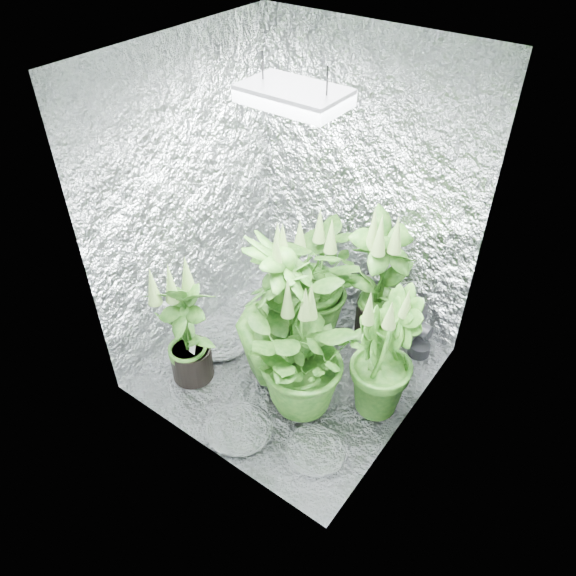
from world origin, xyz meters
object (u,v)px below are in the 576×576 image
Objects in this scene: plant_b at (381,280)px; plant_d at (280,314)px; plant_a at (313,278)px; plant_c at (383,356)px; grow_lamp at (294,96)px; plant_f at (187,330)px; circulation_fan at (417,334)px; plant_e at (297,355)px.

plant_b is 0.77m from plant_d.
plant_a is at bearing -149.28° from plant_b.
plant_c is 0.66m from plant_d.
grow_lamp reaches higher than plant_d.
plant_a is 0.92m from plant_f.
plant_f is at bearing -140.68° from plant_d.
grow_lamp is at bearing -129.03° from circulation_fan.
plant_d is at bearing -119.99° from grow_lamp.
circulation_fan is (0.33, -0.02, -0.30)m from plant_b.
plant_d is at bearing -127.90° from circulation_fan.
plant_b is (0.39, 0.23, 0.02)m from plant_a.
plant_b is at bearing 30.72° from plant_a.
grow_lamp is 1.33m from plant_d.
plant_d is (-0.04, -0.07, -1.32)m from grow_lamp.
plant_f is at bearing -163.17° from plant_e.
grow_lamp is 1.57m from plant_f.
plant_e is at bearing -48.98° from grow_lamp.
plant_c is at bearing 11.84° from plant_d.
plant_b reaches higher than plant_c.
circulation_fan is at bearing 44.52° from plant_f.
plant_d reaches higher than plant_b.
plant_f is at bearing -138.20° from grow_lamp.
plant_f is (-0.75, -1.07, -0.07)m from plant_b.
plant_d is (0.09, -0.48, 0.06)m from plant_a.
grow_lamp is at bearing 131.02° from plant_e.
plant_a is at bearing 107.34° from grow_lamp.
plant_a reaches higher than plant_c.
circulation_fan is (0.39, 0.85, -0.26)m from plant_e.
plant_b is 1.15× the size of plant_f.
plant_b reaches higher than plant_f.
plant_d is 0.30m from plant_e.
plant_b is at bearing 55.14° from plant_f.
grow_lamp reaches higher than plant_e.
plant_a is at bearing 100.41° from plant_d.
plant_e is at bearing -144.22° from plant_c.
circulation_fan is at bearing 47.72° from plant_d.
plant_a reaches higher than circulation_fan.
plant_d is at bearing 146.32° from plant_e.
plant_d is 1.22× the size of plant_f.
circulation_fan is (0.72, 0.21, -0.29)m from plant_a.
plant_e is (0.20, -0.23, -1.40)m from grow_lamp.
grow_lamp is 1.87m from circulation_fan.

